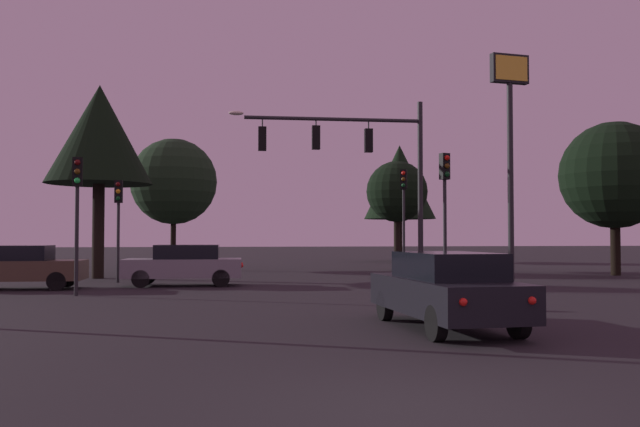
{
  "coord_description": "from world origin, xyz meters",
  "views": [
    {
      "loc": [
        -2.13,
        -6.8,
        1.84
      ],
      "look_at": [
        1.58,
        16.31,
        2.63
      ],
      "focal_mm": 37.55,
      "sensor_mm": 36.0,
      "label": 1
    }
  ],
  "objects_px": {
    "traffic_light_median": "(118,210)",
    "tree_right_cluster": "(397,192)",
    "traffic_light_corner_left": "(77,197)",
    "traffic_signal_mast_arm": "(360,156)",
    "traffic_light_far_side": "(404,201)",
    "tree_lot_edge": "(99,135)",
    "store_sign_illuminated": "(510,120)",
    "tree_left_far": "(174,182)",
    "traffic_light_corner_right": "(445,193)",
    "car_crossing_left": "(18,266)",
    "car_nearside_lane": "(446,289)",
    "tree_behind_sign": "(614,175)",
    "car_crossing_right": "(184,264)",
    "tree_center_horizon": "(400,182)"
  },
  "relations": [
    {
      "from": "car_crossing_left",
      "to": "tree_lot_edge",
      "type": "bearing_deg",
      "value": 73.52
    },
    {
      "from": "traffic_signal_mast_arm",
      "to": "traffic_light_corner_left",
      "type": "xyz_separation_m",
      "value": [
        -9.67,
        -3.29,
        -1.85
      ]
    },
    {
      "from": "store_sign_illuminated",
      "to": "car_crossing_right",
      "type": "bearing_deg",
      "value": 161.67
    },
    {
      "from": "traffic_light_corner_left",
      "to": "traffic_signal_mast_arm",
      "type": "bearing_deg",
      "value": 18.81
    },
    {
      "from": "car_crossing_left",
      "to": "tree_center_horizon",
      "type": "relative_size",
      "value": 0.53
    },
    {
      "from": "tree_center_horizon",
      "to": "car_nearside_lane",
      "type": "bearing_deg",
      "value": -104.45
    },
    {
      "from": "traffic_light_far_side",
      "to": "traffic_light_corner_right",
      "type": "bearing_deg",
      "value": -95.75
    },
    {
      "from": "tree_lot_edge",
      "to": "tree_left_far",
      "type": "bearing_deg",
      "value": 68.78
    },
    {
      "from": "car_nearside_lane",
      "to": "tree_left_far",
      "type": "relative_size",
      "value": 0.65
    },
    {
      "from": "traffic_light_corner_right",
      "to": "tree_right_cluster",
      "type": "height_order",
      "value": "tree_right_cluster"
    },
    {
      "from": "tree_left_far",
      "to": "tree_right_cluster",
      "type": "xyz_separation_m",
      "value": [
        12.04,
        -2.3,
        -0.6
      ]
    },
    {
      "from": "traffic_light_corner_right",
      "to": "car_crossing_right",
      "type": "relative_size",
      "value": 1.06
    },
    {
      "from": "traffic_light_corner_left",
      "to": "car_crossing_left",
      "type": "height_order",
      "value": "traffic_light_corner_left"
    },
    {
      "from": "traffic_light_corner_right",
      "to": "car_crossing_right",
      "type": "height_order",
      "value": "traffic_light_corner_right"
    },
    {
      "from": "traffic_light_corner_left",
      "to": "car_crossing_right",
      "type": "distance_m",
      "value": 5.35
    },
    {
      "from": "traffic_light_corner_left",
      "to": "tree_left_far",
      "type": "relative_size",
      "value": 0.59
    },
    {
      "from": "traffic_signal_mast_arm",
      "to": "tree_lot_edge",
      "type": "xyz_separation_m",
      "value": [
        -10.46,
        5.45,
        1.37
      ]
    },
    {
      "from": "car_crossing_right",
      "to": "tree_behind_sign",
      "type": "relative_size",
      "value": 0.61
    },
    {
      "from": "traffic_light_median",
      "to": "store_sign_illuminated",
      "type": "height_order",
      "value": "store_sign_illuminated"
    },
    {
      "from": "tree_left_far",
      "to": "traffic_light_far_side",
      "type": "bearing_deg",
      "value": -36.78
    },
    {
      "from": "traffic_light_corner_right",
      "to": "tree_left_far",
      "type": "distance_m",
      "value": 18.65
    },
    {
      "from": "car_nearside_lane",
      "to": "tree_right_cluster",
      "type": "bearing_deg",
      "value": 76.68
    },
    {
      "from": "traffic_light_median",
      "to": "tree_left_far",
      "type": "bearing_deg",
      "value": 81.1
    },
    {
      "from": "traffic_light_far_side",
      "to": "car_crossing_right",
      "type": "bearing_deg",
      "value": -156.58
    },
    {
      "from": "traffic_light_corner_left",
      "to": "tree_right_cluster",
      "type": "relative_size",
      "value": 0.72
    },
    {
      "from": "traffic_light_median",
      "to": "tree_right_cluster",
      "type": "xyz_separation_m",
      "value": [
        13.61,
        7.72,
        1.34
      ]
    },
    {
      "from": "tree_behind_sign",
      "to": "tree_center_horizon",
      "type": "relative_size",
      "value": 0.86
    },
    {
      "from": "tree_right_cluster",
      "to": "tree_lot_edge",
      "type": "relative_size",
      "value": 0.7
    },
    {
      "from": "car_crossing_right",
      "to": "store_sign_illuminated",
      "type": "xyz_separation_m",
      "value": [
        11.15,
        -3.69,
        5.06
      ]
    },
    {
      "from": "tree_right_cluster",
      "to": "car_crossing_right",
      "type": "bearing_deg",
      "value": -137.83
    },
    {
      "from": "tree_left_far",
      "to": "car_crossing_right",
      "type": "bearing_deg",
      "value": -84.83
    },
    {
      "from": "car_crossing_left",
      "to": "store_sign_illuminated",
      "type": "height_order",
      "value": "store_sign_illuminated"
    },
    {
      "from": "store_sign_illuminated",
      "to": "tree_behind_sign",
      "type": "bearing_deg",
      "value": 40.06
    },
    {
      "from": "traffic_light_corner_right",
      "to": "car_crossing_left",
      "type": "xyz_separation_m",
      "value": [
        -14.48,
        2.71,
        -2.5
      ]
    },
    {
      "from": "traffic_light_corner_left",
      "to": "tree_behind_sign",
      "type": "bearing_deg",
      "value": 17.59
    },
    {
      "from": "tree_center_horizon",
      "to": "tree_lot_edge",
      "type": "height_order",
      "value": "tree_lot_edge"
    },
    {
      "from": "car_nearside_lane",
      "to": "traffic_light_corner_left",
      "type": "bearing_deg",
      "value": 134.77
    },
    {
      "from": "traffic_signal_mast_arm",
      "to": "tree_lot_edge",
      "type": "height_order",
      "value": "tree_lot_edge"
    },
    {
      "from": "traffic_light_median",
      "to": "store_sign_illuminated",
      "type": "bearing_deg",
      "value": -23.02
    },
    {
      "from": "traffic_light_corner_right",
      "to": "traffic_light_far_side",
      "type": "distance_m",
      "value": 7.7
    },
    {
      "from": "tree_lot_edge",
      "to": "tree_right_cluster",
      "type": "bearing_deg",
      "value": 18.25
    },
    {
      "from": "car_crossing_right",
      "to": "tree_left_far",
      "type": "relative_size",
      "value": 0.61
    },
    {
      "from": "tree_left_far",
      "to": "tree_lot_edge",
      "type": "relative_size",
      "value": 0.85
    },
    {
      "from": "car_crossing_right",
      "to": "tree_right_cluster",
      "type": "distance_m",
      "value": 15.15
    },
    {
      "from": "car_crossing_left",
      "to": "tree_lot_edge",
      "type": "relative_size",
      "value": 0.52
    },
    {
      "from": "traffic_light_far_side",
      "to": "tree_behind_sign",
      "type": "relative_size",
      "value": 0.68
    },
    {
      "from": "traffic_light_corner_right",
      "to": "tree_behind_sign",
      "type": "relative_size",
      "value": 0.65
    },
    {
      "from": "traffic_light_corner_right",
      "to": "tree_left_far",
      "type": "relative_size",
      "value": 0.65
    },
    {
      "from": "car_crossing_left",
      "to": "traffic_light_corner_left",
      "type": "bearing_deg",
      "value": -49.77
    },
    {
      "from": "traffic_light_far_side",
      "to": "tree_lot_edge",
      "type": "relative_size",
      "value": 0.58
    }
  ]
}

